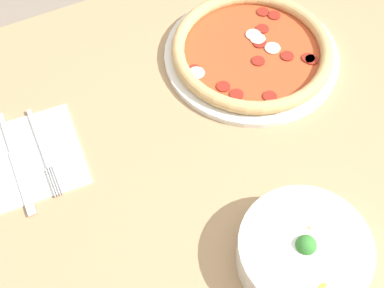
# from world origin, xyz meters

# --- Properties ---
(ground_plane) EXTENTS (8.00, 8.00, 0.00)m
(ground_plane) POSITION_xyz_m (0.00, 0.00, 0.00)
(ground_plane) COLOR gray
(dining_table) EXTENTS (1.11, 0.95, 0.76)m
(dining_table) POSITION_xyz_m (0.00, 0.00, 0.65)
(dining_table) COLOR tan
(dining_table) RESTS_ON ground_plane
(pizza) EXTENTS (0.35, 0.35, 0.04)m
(pizza) POSITION_xyz_m (-0.12, -0.17, 0.78)
(pizza) COLOR white
(pizza) RESTS_ON dining_table
(bowl) EXTENTS (0.20, 0.20, 0.08)m
(bowl) POSITION_xyz_m (0.02, 0.24, 0.80)
(bowl) COLOR white
(bowl) RESTS_ON dining_table
(napkin) EXTENTS (0.19, 0.19, 0.00)m
(napkin) POSITION_xyz_m (0.35, -0.13, 0.76)
(napkin) COLOR white
(napkin) RESTS_ON dining_table
(fork) EXTENTS (0.02, 0.20, 0.00)m
(fork) POSITION_xyz_m (0.32, -0.13, 0.77)
(fork) COLOR silver
(fork) RESTS_ON napkin
(knife) EXTENTS (0.02, 0.23, 0.01)m
(knife) POSITION_xyz_m (0.37, -0.14, 0.77)
(knife) COLOR silver
(knife) RESTS_ON napkin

